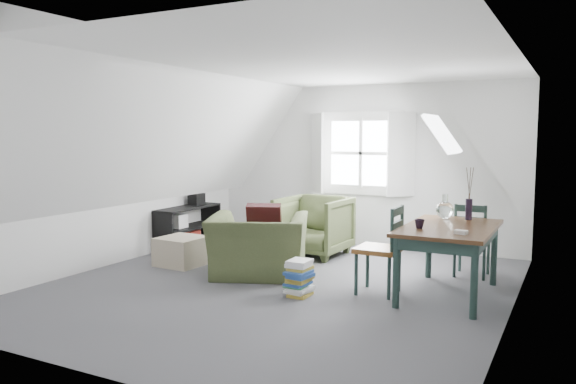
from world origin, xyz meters
The scene contains 24 objects.
floor centered at (0.00, 0.00, 0.00)m, with size 5.50×5.50×0.00m, color #4B4B4F.
ceiling centered at (0.00, 0.00, 2.50)m, with size 5.50×5.50×0.00m, color white.
wall_back centered at (0.00, 2.75, 1.25)m, with size 5.00×5.00×0.00m, color silver.
wall_front centered at (0.00, -2.75, 1.25)m, with size 5.00×5.00×0.00m, color silver.
wall_left centered at (-2.50, 0.00, 1.25)m, with size 5.50×5.50×0.00m, color silver.
wall_right centered at (2.50, 0.00, 1.25)m, with size 5.50×5.50×0.00m, color silver.
slope_left centered at (-1.55, 0.00, 1.78)m, with size 5.50×5.50×0.00m, color white.
slope_right centered at (1.55, 0.00, 1.78)m, with size 5.50×5.50×0.00m, color white.
dormer_window centered at (0.00, 2.68, 1.45)m, with size 1.71×0.35×1.30m.
skylight centered at (1.55, 1.30, 1.75)m, with size 0.55×0.75×0.04m, color white.
armchair_near centered at (-0.43, 0.28, 0.00)m, with size 1.16×1.01×0.75m, color #414C2A.
armchair_far centered at (-0.34, 1.69, 0.00)m, with size 0.92×0.94×0.86m, color #414C2A.
throw_pillow centered at (-0.43, 0.43, 0.67)m, with size 0.43×0.12×0.43m, color #340E11.
ottoman centered at (-1.64, 0.32, 0.19)m, with size 0.57×0.57×0.38m, color tan.
dining_table centered at (1.82, 0.50, 0.66)m, with size 0.91×1.52×0.76m.
demijohn centered at (1.67, 0.95, 0.88)m, with size 0.20×0.20×0.29m.
vase_twigs centered at (1.92, 1.05, 0.90)m, with size 0.08×0.09×0.61m.
cup centered at (1.57, 0.20, 0.76)m, with size 0.10×0.10×0.10m, color black.
paper_box centered at (2.02, 0.05, 0.78)m, with size 0.12×0.08×0.04m, color white.
dining_chair_far centered at (1.90, 1.47, 0.47)m, with size 0.43×0.43×0.91m.
dining_chair_near centered at (1.16, 0.24, 0.51)m, with size 0.46×0.46×0.97m.
media_shelf centered at (-2.33, 1.29, 0.28)m, with size 0.41×1.23×0.63m.
electronics_box centered at (-2.33, 1.59, 0.71)m, with size 0.18×0.24×0.19m, color black.
magazine_stack centered at (0.40, -0.25, 0.20)m, with size 0.29×0.35×0.39m.
Camera 1 is at (3.03, -5.57, 1.74)m, focal length 35.00 mm.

